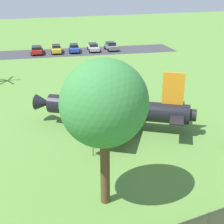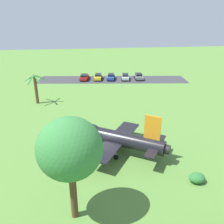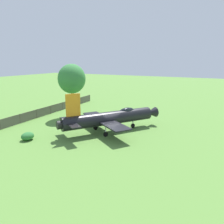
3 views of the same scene
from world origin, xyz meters
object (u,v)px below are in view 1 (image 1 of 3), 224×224
(display_jet, at_px, (113,108))
(shade_tree, at_px, (104,105))
(parked_car_blue, at_px, (74,48))
(parked_car_gray, at_px, (111,46))
(info_plaque, at_px, (93,146))
(parked_car_red, at_px, (37,50))
(parked_car_yellow, at_px, (56,49))
(parked_car_silver, at_px, (93,47))

(display_jet, distance_m, shade_tree, 11.35)
(shade_tree, relative_size, parked_car_blue, 1.83)
(shade_tree, height_order, parked_car_gray, shade_tree)
(display_jet, distance_m, parked_car_gray, 35.44)
(info_plaque, height_order, parked_car_blue, parked_car_blue)
(parked_car_red, bearing_deg, shade_tree, -174.04)
(display_jet, bearing_deg, parked_car_blue, -65.06)
(display_jet, xyz_separation_m, info_plaque, (3.19, 4.20, -1.03))
(parked_car_blue, relative_size, parked_car_yellow, 1.01)
(info_plaque, height_order, parked_car_red, parked_car_red)
(parked_car_yellow, distance_m, parked_car_red, 3.58)
(shade_tree, height_order, parked_car_blue, shade_tree)
(info_plaque, distance_m, parked_car_blue, 39.30)
(display_jet, relative_size, parked_car_yellow, 2.80)
(display_jet, xyz_separation_m, parked_car_yellow, (-1.91, -34.65, -1.13))
(parked_car_gray, distance_m, parked_car_blue, 7.24)
(parked_car_gray, relative_size, parked_car_yellow, 0.90)
(parked_car_silver, relative_size, parked_car_blue, 0.99)
(shade_tree, height_order, parked_car_silver, shade_tree)
(info_plaque, relative_size, parked_car_gray, 0.27)
(parked_car_yellow, bearing_deg, display_jet, 7.30)
(parked_car_gray, bearing_deg, parked_car_red, -92.90)
(parked_car_silver, bearing_deg, parked_car_red, -87.12)
(parked_car_blue, bearing_deg, parked_car_silver, 94.07)
(parked_car_gray, bearing_deg, shade_tree, -16.77)
(parked_car_silver, xyz_separation_m, parked_car_blue, (3.68, -0.51, 0.01))
(shade_tree, relative_size, info_plaque, 7.63)
(info_plaque, relative_size, parked_car_silver, 0.24)
(shade_tree, relative_size, parked_car_gray, 2.05)
(parked_car_silver, distance_m, parked_car_yellow, 7.07)
(parked_car_gray, distance_m, parked_car_yellow, 10.60)
(parked_car_gray, xyz_separation_m, parked_car_red, (14.06, -1.80, -0.03))
(display_jet, relative_size, parked_car_red, 2.64)
(shade_tree, bearing_deg, parked_car_red, -93.20)
(parked_car_blue, bearing_deg, parked_car_red, -84.56)
(info_plaque, distance_m, parked_car_silver, 39.76)
(parked_car_red, bearing_deg, parked_car_silver, -87.82)
(info_plaque, relative_size, parked_car_blue, 0.24)
(parked_car_silver, height_order, parked_car_blue, parked_car_blue)
(shade_tree, bearing_deg, parked_car_yellow, -97.79)
(parked_car_blue, xyz_separation_m, parked_car_red, (6.89, -0.78, 0.01))
(shade_tree, xyz_separation_m, parked_car_red, (-2.49, -44.59, -5.49))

